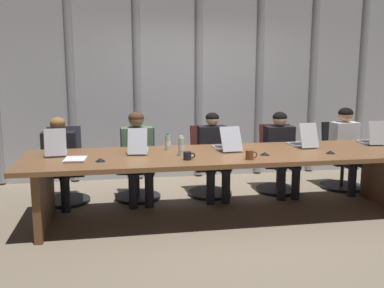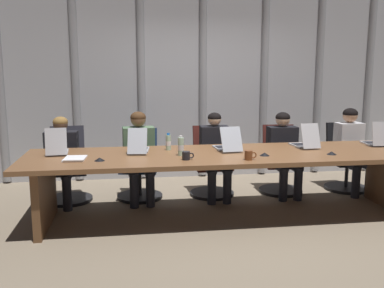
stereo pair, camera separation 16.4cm
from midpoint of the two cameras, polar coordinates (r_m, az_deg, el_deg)
name	(u,v)px [view 2 (the right image)]	position (r m, az deg, el deg)	size (l,w,h in m)	color
ground_plane	(227,217)	(5.19, 5.50, -9.41)	(13.32, 13.32, 0.00)	#7F705B
conference_table	(228,165)	(5.02, 5.62, -2.70)	(4.57, 1.17, 0.76)	brown
curtain_backdrop	(200,87)	(6.84, 1.77, 7.44)	(6.66, 0.17, 2.82)	#B2B2B7
laptop_left_end	(57,149)	(5.12, -16.32, -0.60)	(0.27, 0.41, 0.31)	#BCBCC1
laptop_left_mid	(139,147)	(5.06, -6.04, -0.39)	(0.27, 0.49, 0.29)	#A8ADB7
laptop_center	(227,145)	(5.18, 5.51, -0.15)	(0.28, 0.49, 0.29)	#A8ADB7
laptop_right_mid	(305,142)	(5.52, 15.31, 0.21)	(0.25, 0.45, 0.31)	#BCBCC1
laptop_right_end	(376,140)	(5.96, 23.61, 0.43)	(0.25, 0.40, 0.31)	#BCBCC1
office_chair_left_end	(68,173)	(5.91, -15.10, -3.72)	(0.60, 0.60, 0.96)	#2D2D38
office_chair_left_mid	(140,172)	(5.86, -6.01, -3.66)	(0.60, 0.61, 0.91)	navy
office_chair_center	(211,169)	(5.97, 3.31, -3.31)	(0.60, 0.60, 0.93)	#511E19
office_chair_right_mid	(280,167)	(6.24, 12.20, -2.96)	(0.60, 0.60, 0.92)	#511E19
office_chair_right_end	(345,165)	(6.63, 20.05, -2.54)	(0.60, 0.60, 0.94)	black
person_left_end	(61,155)	(5.70, -15.97, -1.43)	(0.42, 0.55, 1.11)	black
person_left_mid	(139,151)	(5.64, -6.06, -0.88)	(0.44, 0.56, 1.16)	#4C6B4C
person_center	(215,151)	(5.76, 3.90, -0.89)	(0.38, 0.55, 1.13)	black
person_right_mid	(284,148)	(6.03, 12.69, -0.57)	(0.40, 0.55, 1.12)	black
person_right_end	(352,145)	(6.44, 20.85, -0.11)	(0.40, 0.57, 1.16)	silver
water_bottle_primary	(168,142)	(5.14, -2.19, 0.20)	(0.06, 0.06, 0.20)	#ADD1B2
water_bottle_secondary	(181,147)	(4.81, -0.49, -0.35)	(0.07, 0.07, 0.22)	#ADD1B2
coffee_mug_near	(249,155)	(4.65, 8.45, -1.46)	(0.13, 0.08, 0.10)	brown
coffee_mug_far	(186,156)	(4.61, 0.29, -1.54)	(0.13, 0.08, 0.09)	black
conference_mic_left_side	(332,153)	(5.16, 18.64, -1.12)	(0.11, 0.11, 0.04)	black
conference_mic_middle	(100,159)	(4.65, -10.99, -1.96)	(0.11, 0.11, 0.04)	black
conference_mic_right_side	(265,154)	(4.91, 10.41, -1.31)	(0.11, 0.11, 0.04)	black
spiral_notepad	(75,159)	(4.78, -14.10, -1.87)	(0.24, 0.32, 0.03)	silver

